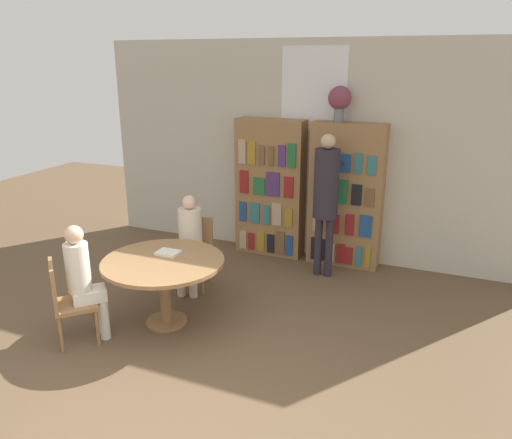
{
  "coord_description": "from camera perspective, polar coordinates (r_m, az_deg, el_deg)",
  "views": [
    {
      "loc": [
        1.93,
        -2.62,
        2.75
      ],
      "look_at": [
        -0.08,
        2.2,
        1.05
      ],
      "focal_mm": 35.0,
      "sensor_mm": 36.0,
      "label": 1
    }
  ],
  "objects": [
    {
      "name": "open_book_on_table",
      "position": [
        5.46,
        -9.99,
        -3.75
      ],
      "size": [
        0.24,
        0.18,
        0.03
      ],
      "color": "silver",
      "rests_on": "reading_table"
    },
    {
      "name": "flower_vase",
      "position": [
        6.66,
        9.55,
        13.36
      ],
      "size": [
        0.3,
        0.3,
        0.46
      ],
      "color": "slate",
      "rests_on": "bookshelf_right"
    },
    {
      "name": "ground_plane",
      "position": [
        4.26,
        -11.33,
        -22.59
      ],
      "size": [
        16.0,
        16.0,
        0.0
      ],
      "primitive_type": "plane",
      "color": "brown"
    },
    {
      "name": "seated_reader_left",
      "position": [
        6.02,
        -7.61,
        -2.16
      ],
      "size": [
        0.33,
        0.4,
        1.21
      ],
      "rotation": [
        0.0,
        0.0,
        -2.97
      ],
      "color": "beige",
      "rests_on": "ground_plane"
    },
    {
      "name": "bookshelf_right",
      "position": [
        6.83,
        10.24,
        2.65
      ],
      "size": [
        0.97,
        0.34,
        1.95
      ],
      "color": "olive",
      "rests_on": "ground_plane"
    },
    {
      "name": "bookshelf_left",
      "position": [
        7.13,
        1.64,
        3.59
      ],
      "size": [
        0.97,
        0.34,
        1.95
      ],
      "color": "olive",
      "rests_on": "ground_plane"
    },
    {
      "name": "seated_reader_right",
      "position": [
        5.24,
        -19.07,
        -6.26
      ],
      "size": [
        0.39,
        0.39,
        1.23
      ],
      "rotation": [
        0.0,
        0.0,
        -0.77
      ],
      "color": "silver",
      "rests_on": "ground_plane"
    },
    {
      "name": "chair_near_camera",
      "position": [
        5.32,
        -20.85,
        -8.46
      ],
      "size": [
        0.57,
        0.57,
        0.88
      ],
      "rotation": [
        0.0,
        0.0,
        -0.77
      ],
      "color": "olive",
      "rests_on": "ground_plane"
    },
    {
      "name": "librarian_standing",
      "position": [
        6.35,
        8.02,
        3.3
      ],
      "size": [
        0.32,
        0.59,
        1.87
      ],
      "color": "#28232D",
      "rests_on": "ground_plane"
    },
    {
      "name": "wall_back",
      "position": [
        7.03,
        6.46,
        7.73
      ],
      "size": [
        6.4,
        0.07,
        3.0
      ],
      "color": "beige",
      "rests_on": "ground_plane"
    },
    {
      "name": "reading_table",
      "position": [
        5.36,
        -10.51,
        -5.67
      ],
      "size": [
        1.28,
        1.28,
        0.74
      ],
      "color": "olive",
      "rests_on": "ground_plane"
    },
    {
      "name": "chair_left_side",
      "position": [
        6.25,
        -6.97,
        -3.37
      ],
      "size": [
        0.46,
        0.46,
        0.88
      ],
      "rotation": [
        0.0,
        0.0,
        -2.97
      ],
      "color": "olive",
      "rests_on": "ground_plane"
    }
  ]
}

